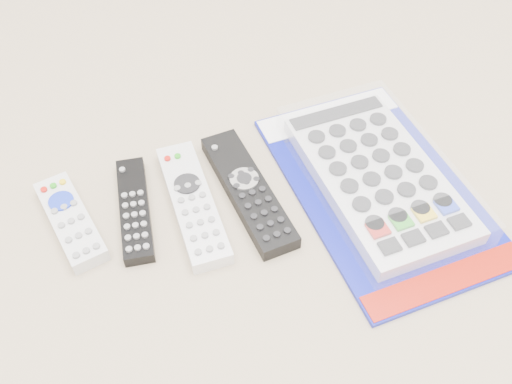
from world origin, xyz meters
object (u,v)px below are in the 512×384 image
object	(u,v)px
remote_small_grey	(70,221)
jumbo_remote_packaged	(378,176)
remote_large_black	(248,190)
remote_slim_black	(135,209)
remote_silver_dvd	(193,203)

from	to	relation	value
remote_small_grey	jumbo_remote_packaged	distance (m)	0.41
remote_large_black	remote_small_grey	bearing A→B (deg)	168.23
remote_large_black	remote_slim_black	bearing A→B (deg)	167.34
remote_silver_dvd	jumbo_remote_packaged	distance (m)	0.25
remote_small_grey	remote_large_black	xyz separation A→B (m)	(0.23, -0.03, 0.00)
remote_slim_black	jumbo_remote_packaged	distance (m)	0.33
remote_small_grey	remote_silver_dvd	bearing A→B (deg)	-21.04
remote_small_grey	remote_large_black	bearing A→B (deg)	-19.02
remote_small_grey	remote_large_black	size ratio (longest dim) A/B	0.73
remote_slim_black	remote_silver_dvd	distance (m)	0.08
remote_slim_black	remote_silver_dvd	size ratio (longest dim) A/B	0.83
remote_large_black	remote_silver_dvd	bearing A→B (deg)	172.41
remote_small_grey	remote_slim_black	bearing A→B (deg)	-17.37
remote_large_black	jumbo_remote_packaged	world-z (taller)	jumbo_remote_packaged
remote_small_grey	remote_large_black	world-z (taller)	same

